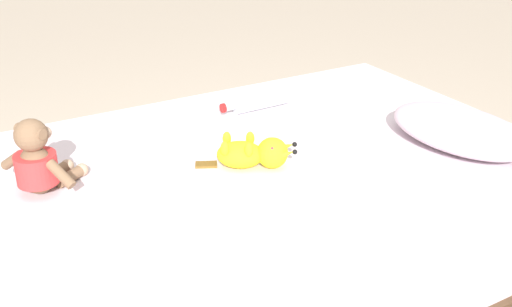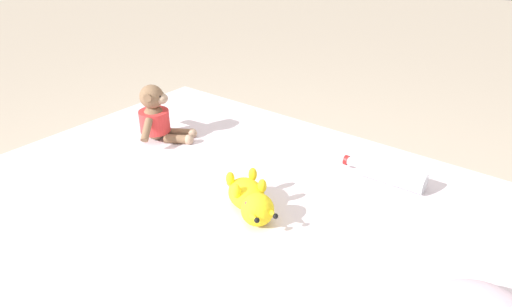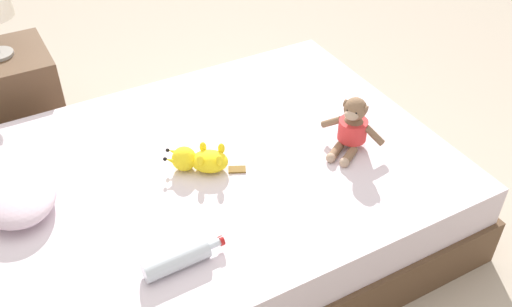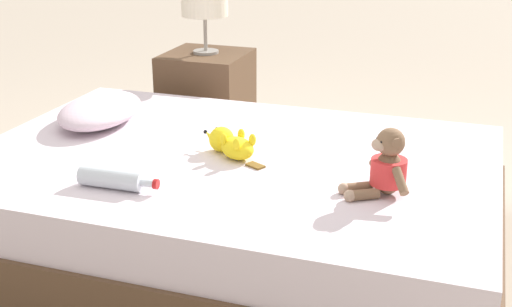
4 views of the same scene
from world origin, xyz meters
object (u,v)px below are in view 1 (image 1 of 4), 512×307
Objects in this scene: pillow at (460,129)px; plush_monkey at (39,162)px; plush_yellow_creature at (254,153)px; bed at (256,224)px; glass_bottle at (259,100)px.

pillow is 2.14× the size of plush_monkey.
plush_monkey is 0.85× the size of plush_yellow_creature.
plush_monkey reaches higher than bed.
plush_yellow_creature is 1.04× the size of glass_bottle.
glass_bottle is (-0.63, -0.43, -0.02)m from pillow.
plush_monkey is at bearing -105.46° from plush_yellow_creature.
plush_monkey reaches higher than glass_bottle.
plush_yellow_creature reaches higher than glass_bottle.
glass_bottle is (-0.26, 0.89, -0.06)m from plush_monkey.
pillow reaches higher than plush_yellow_creature.
glass_bottle is at bearing 106.01° from plush_monkey.
bed is 8.00× the size of plush_monkey.
pillow reaches higher than glass_bottle.
plush_monkey reaches higher than pillow.
plush_monkey is at bearing -105.84° from pillow.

